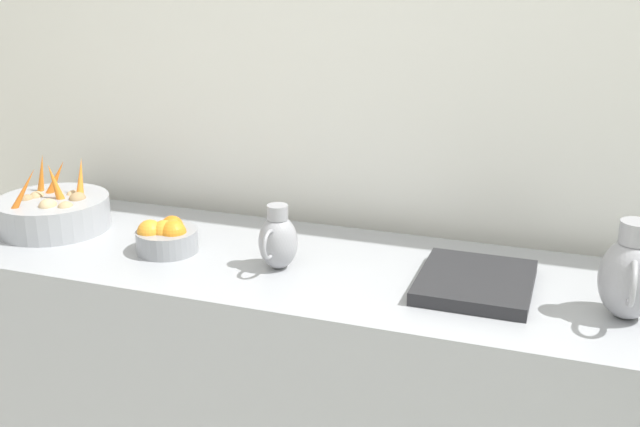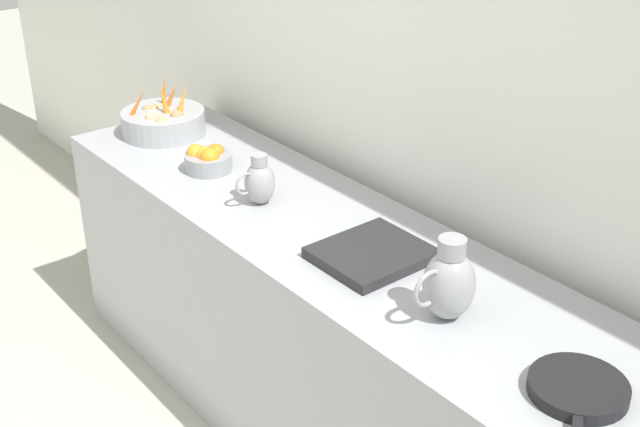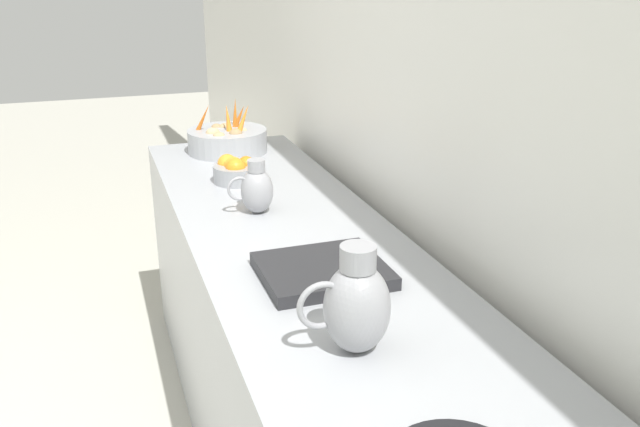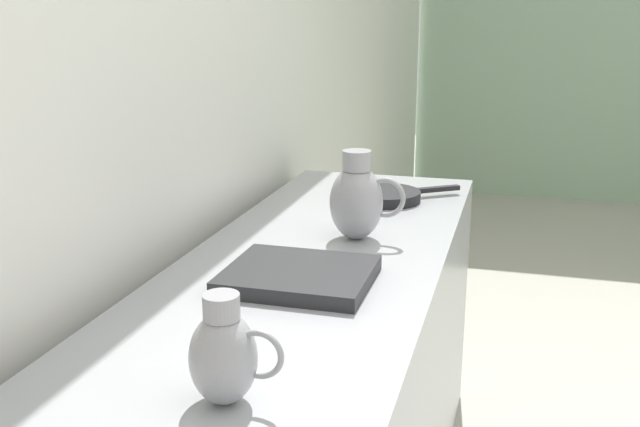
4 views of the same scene
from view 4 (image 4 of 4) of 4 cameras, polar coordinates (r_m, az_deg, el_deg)
tile_wall_left at (r=2.09m, az=-11.72°, el=14.06°), size 0.10×8.86×3.00m
metal_pitcher_tall at (r=2.04m, az=2.93°, el=1.08°), size 0.21×0.15×0.25m
metal_pitcher_short at (r=1.21m, az=-7.47°, el=-10.88°), size 0.16×0.11×0.19m
counter_sink_basin at (r=1.74m, az=-1.65°, el=-4.86°), size 0.34×0.30×0.04m
skillet_on_counter at (r=2.49m, az=5.11°, el=1.41°), size 0.37×0.30×0.03m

